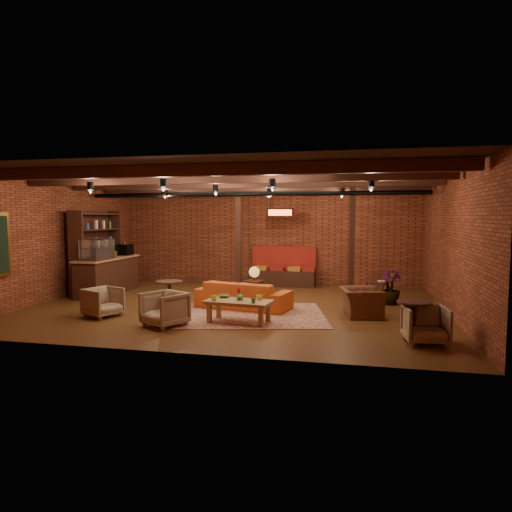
% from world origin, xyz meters
% --- Properties ---
extents(floor, '(10.00, 10.00, 0.00)m').
position_xyz_m(floor, '(0.00, 0.00, 0.00)').
color(floor, '#3C260F').
rests_on(floor, ground).
extents(ceiling, '(10.00, 8.00, 0.02)m').
position_xyz_m(ceiling, '(0.00, 0.00, 3.20)').
color(ceiling, black).
rests_on(ceiling, wall_back).
extents(wall_back, '(10.00, 0.02, 3.20)m').
position_xyz_m(wall_back, '(0.00, 4.00, 1.60)').
color(wall_back, brown).
rests_on(wall_back, ground).
extents(wall_front, '(10.00, 0.02, 3.20)m').
position_xyz_m(wall_front, '(0.00, -4.00, 1.60)').
color(wall_front, brown).
rests_on(wall_front, ground).
extents(wall_left, '(0.02, 8.00, 3.20)m').
position_xyz_m(wall_left, '(-5.00, 0.00, 1.60)').
color(wall_left, brown).
rests_on(wall_left, ground).
extents(wall_right, '(0.02, 8.00, 3.20)m').
position_xyz_m(wall_right, '(5.00, 0.00, 1.60)').
color(wall_right, brown).
rests_on(wall_right, ground).
extents(ceiling_beams, '(9.80, 6.40, 0.22)m').
position_xyz_m(ceiling_beams, '(0.00, 0.00, 3.08)').
color(ceiling_beams, black).
rests_on(ceiling_beams, ceiling).
extents(ceiling_pipe, '(9.60, 0.12, 0.12)m').
position_xyz_m(ceiling_pipe, '(0.00, 1.60, 2.85)').
color(ceiling_pipe, black).
rests_on(ceiling_pipe, ceiling).
extents(post_left, '(0.16, 0.16, 3.20)m').
position_xyz_m(post_left, '(-0.60, 2.60, 1.60)').
color(post_left, black).
rests_on(post_left, ground).
extents(post_right, '(0.16, 0.16, 3.20)m').
position_xyz_m(post_right, '(2.80, 2.00, 1.60)').
color(post_right, black).
rests_on(post_right, ground).
extents(service_counter, '(0.80, 2.50, 1.60)m').
position_xyz_m(service_counter, '(-4.10, 1.00, 0.80)').
color(service_counter, black).
rests_on(service_counter, ground).
extents(plant_counter, '(0.35, 0.39, 0.30)m').
position_xyz_m(plant_counter, '(-4.00, 1.20, 1.22)').
color(plant_counter, '#337F33').
rests_on(plant_counter, service_counter).
extents(shelving_hutch, '(0.52, 2.00, 2.40)m').
position_xyz_m(shelving_hutch, '(-4.50, 1.10, 1.20)').
color(shelving_hutch, black).
rests_on(shelving_hutch, ground).
extents(banquette, '(2.10, 0.70, 1.00)m').
position_xyz_m(banquette, '(0.60, 3.55, 0.50)').
color(banquette, '#A2221B').
rests_on(banquette, ground).
extents(service_sign, '(0.86, 0.06, 0.30)m').
position_xyz_m(service_sign, '(0.60, 3.10, 2.35)').
color(service_sign, '#FF4519').
rests_on(service_sign, ceiling).
extents(ceiling_spotlights, '(6.40, 4.40, 0.28)m').
position_xyz_m(ceiling_spotlights, '(0.00, 0.00, 2.86)').
color(ceiling_spotlights, black).
rests_on(ceiling_spotlights, ceiling).
extents(rug, '(4.05, 3.41, 0.01)m').
position_xyz_m(rug, '(0.49, -0.96, 0.01)').
color(rug, maroon).
rests_on(rug, floor).
extents(sofa, '(2.42, 1.34, 0.67)m').
position_xyz_m(sofa, '(0.26, -0.24, 0.33)').
color(sofa, '#C14E1A').
rests_on(sofa, floor).
extents(coffee_table, '(1.45, 0.85, 0.72)m').
position_xyz_m(coffee_table, '(0.52, -1.70, 0.42)').
color(coffee_table, '#9C6D49').
rests_on(coffee_table, floor).
extents(side_table_lamp, '(0.53, 0.53, 0.90)m').
position_xyz_m(side_table_lamp, '(0.28, 0.88, 0.69)').
color(side_table_lamp, black).
rests_on(side_table_lamp, floor).
extents(round_table_left, '(0.66, 0.66, 0.69)m').
position_xyz_m(round_table_left, '(-1.46, -0.71, 0.46)').
color(round_table_left, black).
rests_on(round_table_left, floor).
extents(armchair_a, '(0.88, 0.90, 0.72)m').
position_xyz_m(armchair_a, '(-2.59, -1.79, 0.36)').
color(armchair_a, '#B6A58D').
rests_on(armchair_a, floor).
extents(armchair_b, '(1.00, 0.98, 0.78)m').
position_xyz_m(armchair_b, '(-0.87, -2.34, 0.39)').
color(armchair_b, '#B6A58D').
rests_on(armchair_b, floor).
extents(armchair_right, '(0.80, 1.07, 0.85)m').
position_xyz_m(armchair_right, '(3.05, -0.53, 0.42)').
color(armchair_right, brown).
rests_on(armchair_right, floor).
extents(side_table_book, '(0.64, 0.64, 0.58)m').
position_xyz_m(side_table_book, '(3.47, 1.18, 0.52)').
color(side_table_book, black).
rests_on(side_table_book, floor).
extents(round_table_right, '(0.61, 0.61, 0.72)m').
position_xyz_m(round_table_right, '(3.96, -2.38, 0.48)').
color(round_table_right, black).
rests_on(round_table_right, floor).
extents(armchair_far, '(0.78, 0.74, 0.74)m').
position_xyz_m(armchair_far, '(4.14, -2.52, 0.37)').
color(armchair_far, '#B6A58D').
rests_on(armchair_far, floor).
extents(plant_tall, '(1.85, 1.85, 2.62)m').
position_xyz_m(plant_tall, '(3.80, 1.05, 1.31)').
color(plant_tall, '#4C7F4C').
rests_on(plant_tall, floor).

